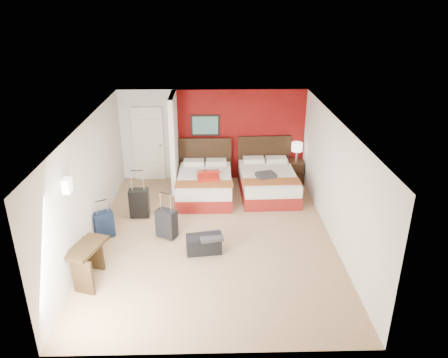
{
  "coord_description": "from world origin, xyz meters",
  "views": [
    {
      "loc": [
        0.03,
        -7.94,
        4.76
      ],
      "look_at": [
        0.25,
        0.8,
        1.0
      ],
      "focal_mm": 34.34,
      "sensor_mm": 36.0,
      "label": 1
    }
  ],
  "objects_px": {
    "suitcase_charcoal": "(167,224)",
    "desk": "(88,263)",
    "nightstand": "(295,171)",
    "table_lamp": "(297,152)",
    "duffel_bag": "(204,244)",
    "suitcase_navy": "(104,226)",
    "bed_left": "(205,186)",
    "bed_right": "(268,183)",
    "red_suitcase_open": "(208,175)",
    "suitcase_black": "(139,204)"
  },
  "relations": [
    {
      "from": "suitcase_navy",
      "to": "duffel_bag",
      "type": "xyz_separation_m",
      "value": [
        2.12,
        -0.62,
        -0.1
      ]
    },
    {
      "from": "table_lamp",
      "to": "desk",
      "type": "distance_m",
      "value": 6.31
    },
    {
      "from": "nightstand",
      "to": "suitcase_black",
      "type": "bearing_deg",
      "value": -147.61
    },
    {
      "from": "bed_right",
      "to": "nightstand",
      "type": "height_order",
      "value": "nightstand"
    },
    {
      "from": "bed_left",
      "to": "table_lamp",
      "type": "height_order",
      "value": "table_lamp"
    },
    {
      "from": "bed_left",
      "to": "red_suitcase_open",
      "type": "distance_m",
      "value": 0.37
    },
    {
      "from": "red_suitcase_open",
      "to": "desk",
      "type": "distance_m",
      "value": 4.0
    },
    {
      "from": "suitcase_navy",
      "to": "desk",
      "type": "bearing_deg",
      "value": -116.29
    },
    {
      "from": "table_lamp",
      "to": "suitcase_black",
      "type": "bearing_deg",
      "value": -153.34
    },
    {
      "from": "suitcase_charcoal",
      "to": "duffel_bag",
      "type": "height_order",
      "value": "suitcase_charcoal"
    },
    {
      "from": "suitcase_charcoal",
      "to": "suitcase_navy",
      "type": "bearing_deg",
      "value": -154.46
    },
    {
      "from": "suitcase_charcoal",
      "to": "suitcase_navy",
      "type": "xyz_separation_m",
      "value": [
        -1.33,
        0.04,
        -0.03
      ]
    },
    {
      "from": "suitcase_black",
      "to": "duffel_bag",
      "type": "distance_m",
      "value": 2.15
    },
    {
      "from": "table_lamp",
      "to": "suitcase_navy",
      "type": "relative_size",
      "value": 0.94
    },
    {
      "from": "suitcase_charcoal",
      "to": "bed_left",
      "type": "bearing_deg",
      "value": 96.09
    },
    {
      "from": "nightstand",
      "to": "table_lamp",
      "type": "bearing_deg",
      "value": 0.0
    },
    {
      "from": "table_lamp",
      "to": "desk",
      "type": "height_order",
      "value": "table_lamp"
    },
    {
      "from": "nightstand",
      "to": "suitcase_charcoal",
      "type": "distance_m",
      "value": 4.37
    },
    {
      "from": "suitcase_charcoal",
      "to": "desk",
      "type": "distance_m",
      "value": 1.93
    },
    {
      "from": "suitcase_black",
      "to": "suitcase_navy",
      "type": "xyz_separation_m",
      "value": [
        -0.61,
        -0.9,
        -0.05
      ]
    },
    {
      "from": "suitcase_charcoal",
      "to": "duffel_bag",
      "type": "bearing_deg",
      "value": -9.47
    },
    {
      "from": "red_suitcase_open",
      "to": "duffel_bag",
      "type": "xyz_separation_m",
      "value": [
        -0.08,
        -2.49,
        -0.46
      ]
    },
    {
      "from": "nightstand",
      "to": "table_lamp",
      "type": "relative_size",
      "value": 1.14
    },
    {
      "from": "red_suitcase_open",
      "to": "suitcase_charcoal",
      "type": "height_order",
      "value": "red_suitcase_open"
    },
    {
      "from": "suitcase_black",
      "to": "suitcase_charcoal",
      "type": "xyz_separation_m",
      "value": [
        0.72,
        -0.93,
        -0.02
      ]
    },
    {
      "from": "nightstand",
      "to": "table_lamp",
      "type": "height_order",
      "value": "table_lamp"
    },
    {
      "from": "duffel_bag",
      "to": "desk",
      "type": "height_order",
      "value": "desk"
    },
    {
      "from": "red_suitcase_open",
      "to": "suitcase_navy",
      "type": "bearing_deg",
      "value": -147.04
    },
    {
      "from": "bed_right",
      "to": "table_lamp",
      "type": "relative_size",
      "value": 3.78
    },
    {
      "from": "desk",
      "to": "suitcase_black",
      "type": "bearing_deg",
      "value": 95.3
    },
    {
      "from": "bed_right",
      "to": "bed_left",
      "type": "bearing_deg",
      "value": -177.83
    },
    {
      "from": "bed_right",
      "to": "nightstand",
      "type": "bearing_deg",
      "value": 42.0
    },
    {
      "from": "bed_right",
      "to": "table_lamp",
      "type": "distance_m",
      "value": 1.31
    },
    {
      "from": "bed_right",
      "to": "nightstand",
      "type": "xyz_separation_m",
      "value": [
        0.86,
        0.81,
        0.0
      ]
    },
    {
      "from": "nightstand",
      "to": "desk",
      "type": "xyz_separation_m",
      "value": [
        -4.5,
        -4.4,
        0.06
      ]
    },
    {
      "from": "red_suitcase_open",
      "to": "duffel_bag",
      "type": "relative_size",
      "value": 1.06
    },
    {
      "from": "red_suitcase_open",
      "to": "table_lamp",
      "type": "distance_m",
      "value": 2.6
    },
    {
      "from": "bed_right",
      "to": "suitcase_charcoal",
      "type": "distance_m",
      "value": 3.19
    },
    {
      "from": "suitcase_black",
      "to": "duffel_bag",
      "type": "xyz_separation_m",
      "value": [
        1.51,
        -1.52,
        -0.16
      ]
    },
    {
      "from": "nightstand",
      "to": "duffel_bag",
      "type": "xyz_separation_m",
      "value": [
        -2.46,
        -3.51,
        -0.12
      ]
    },
    {
      "from": "nightstand",
      "to": "red_suitcase_open",
      "type": "bearing_deg",
      "value": -151.11
    },
    {
      "from": "suitcase_navy",
      "to": "duffel_bag",
      "type": "height_order",
      "value": "suitcase_navy"
    },
    {
      "from": "suitcase_charcoal",
      "to": "duffel_bag",
      "type": "relative_size",
      "value": 0.89
    },
    {
      "from": "bed_left",
      "to": "nightstand",
      "type": "distance_m",
      "value": 2.65
    },
    {
      "from": "red_suitcase_open",
      "to": "table_lamp",
      "type": "relative_size",
      "value": 1.39
    },
    {
      "from": "bed_right",
      "to": "desk",
      "type": "xyz_separation_m",
      "value": [
        -3.64,
        -3.58,
        0.06
      ]
    },
    {
      "from": "nightstand",
      "to": "suitcase_navy",
      "type": "distance_m",
      "value": 5.42
    },
    {
      "from": "bed_right",
      "to": "desk",
      "type": "height_order",
      "value": "desk"
    },
    {
      "from": "suitcase_charcoal",
      "to": "desk",
      "type": "relative_size",
      "value": 0.7
    },
    {
      "from": "suitcase_black",
      "to": "table_lamp",
      "type": "bearing_deg",
      "value": 25.29
    }
  ]
}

